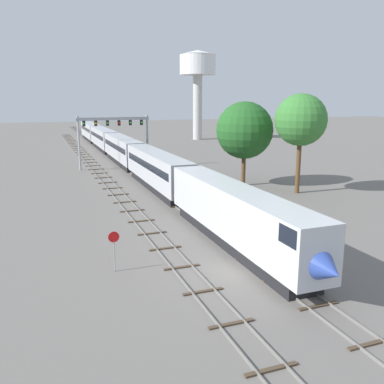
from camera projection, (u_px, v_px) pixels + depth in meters
ground_plane at (239, 272)px, 28.43m from camera, size 400.00×400.00×0.00m
track_main at (114, 157)px, 83.93m from camera, size 2.60×200.00×0.16m
track_near at (101, 175)px, 63.78m from camera, size 2.60×160.00×0.16m
passenger_train at (122, 149)px, 75.48m from camera, size 3.04×115.12×4.80m
signal_gantry at (114, 130)px, 69.13m from camera, size 12.10×0.49×8.96m
water_tower at (198, 69)px, 116.20m from camera, size 10.23×10.23×24.84m
stop_sign at (114, 246)px, 28.05m from camera, size 0.76×0.08×2.88m
trackside_tree_left at (245, 130)px, 55.13m from camera, size 7.61×7.61×11.30m
trackside_tree_mid at (301, 120)px, 50.17m from camera, size 6.33×6.33×12.27m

